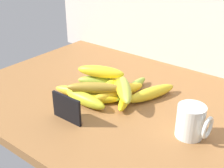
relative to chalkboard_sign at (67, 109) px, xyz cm
name	(u,v)px	position (x,y,z in cm)	size (l,w,h in cm)	color
counter_top	(121,103)	(5.19, 20.45, -5.36)	(110.00, 76.00, 3.00)	brown
chalkboard_sign	(67,109)	(0.00, 0.00, 0.00)	(11.00, 1.80, 8.40)	black
coffee_mug	(191,122)	(32.62, 15.48, 0.85)	(9.27, 7.77, 9.41)	silver
banana_0	(85,99)	(-2.01, 9.96, -1.69)	(16.92, 4.33, 4.33)	gold
banana_1	(96,99)	(0.17, 12.80, -2.21)	(16.64, 3.29, 3.29)	gold
banana_2	(118,92)	(3.89, 20.31, -1.66)	(20.76, 4.39, 4.39)	yellow
banana_3	(99,81)	(-6.98, 23.26, -1.83)	(16.18, 4.05, 4.05)	#90AC36
banana_4	(151,93)	(13.00, 27.11, -1.79)	(19.65, 4.13, 4.13)	yellow
banana_5	(115,85)	(-0.75, 24.73, -1.82)	(18.85, 4.08, 4.08)	yellow
banana_6	(82,93)	(-5.91, 12.68, -1.91)	(20.64, 3.89, 3.89)	gold
banana_7	(131,88)	(5.13, 26.43, -2.20)	(20.19, 3.32, 3.32)	#8DB23B
banana_8	(125,99)	(7.83, 19.18, -2.25)	(15.74, 3.22, 3.22)	yellow
banana_9	(109,88)	(-0.83, 21.02, -1.77)	(20.04, 4.17, 4.17)	yellow
banana_10	(125,89)	(7.61, 19.01, 1.33)	(18.02, 3.94, 3.94)	#A3B138
banana_11	(94,88)	(-1.03, 13.76, 1.29)	(18.46, 3.72, 3.72)	olive
banana_12	(122,90)	(7.13, 18.05, 1.14)	(15.64, 3.55, 3.55)	yellow
banana_13	(101,72)	(-6.19, 23.18, 2.35)	(17.50, 4.31, 4.31)	yellow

